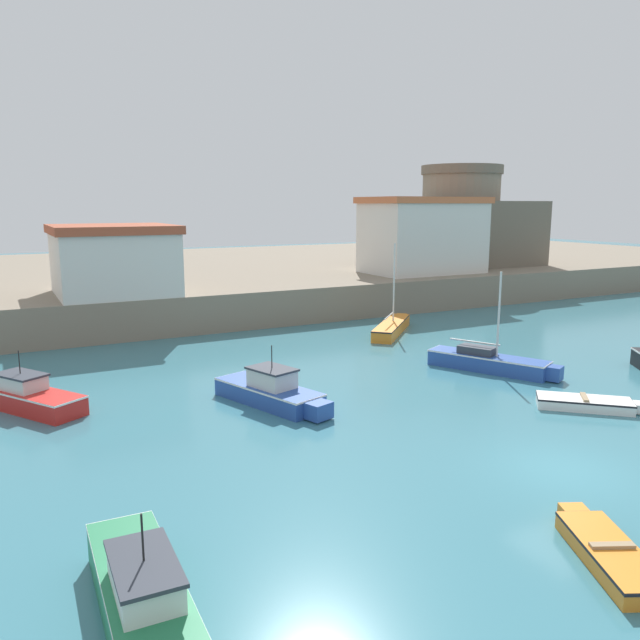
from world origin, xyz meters
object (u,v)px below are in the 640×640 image
Objects in this scene: dinghy_orange_3 at (609,552)px; fortress at (460,226)px; sailboat_blue_2 at (489,361)px; harbor_shed_far_end at (422,235)px; dinghy_white_7 at (587,403)px; motorboat_green_1 at (145,604)px; harbor_shed_near_wharf at (114,259)px; sailboat_orange_0 at (392,327)px; motorboat_red_4 at (24,395)px; motorboat_blue_5 at (271,391)px.

dinghy_orange_3 is 46.48m from fortress.
harbor_shed_far_end is (10.17, 18.96, 4.90)m from sailboat_blue_2.
sailboat_blue_2 is 6.02m from dinghy_white_7.
dinghy_orange_3 is (9.50, -2.42, -0.34)m from motorboat_green_1.
motorboat_green_1 is 1.70× the size of dinghy_white_7.
sailboat_blue_2 is at bearing -52.17° from harbor_shed_near_wharf.
dinghy_orange_3 is 1.04× the size of dinghy_white_7.
dinghy_orange_3 is at bearing -113.28° from sailboat_orange_0.
dinghy_orange_3 is at bearing -58.40° from motorboat_red_4.
fortress reaches higher than dinghy_white_7.
harbor_shed_far_end reaches higher than sailboat_orange_0.
harbor_shed_far_end reaches higher than motorboat_blue_5.
motorboat_green_1 is 50.86m from fortress.
motorboat_red_4 is at bearing 155.28° from motorboat_blue_5.
sailboat_orange_0 is 28.17m from motorboat_green_1.
sailboat_blue_2 is (-0.93, -9.49, 0.06)m from sailboat_orange_0.
sailboat_orange_0 is 21.33m from motorboat_red_4.
sailboat_orange_0 is 0.88× the size of motorboat_green_1.
sailboat_blue_2 is at bearing 30.80° from motorboat_green_1.
motorboat_blue_5 is at bearing 149.60° from dinghy_white_7.
motorboat_green_1 is at bearing -164.39° from dinghy_white_7.
motorboat_red_4 is 9.51m from motorboat_blue_5.
motorboat_red_4 is (-19.73, 4.18, 0.05)m from sailboat_blue_2.
sailboat_orange_0 reaches higher than dinghy_white_7.
motorboat_blue_5 is 12.23m from dinghy_white_7.
harbor_shed_far_end is (19.09, 32.36, 5.13)m from dinghy_orange_3.
motorboat_blue_5 is (-11.09, 0.20, 0.07)m from sailboat_blue_2.
dinghy_orange_3 is 20.64m from motorboat_red_4.
sailboat_orange_0 reaches higher than dinghy_orange_3.
motorboat_green_1 is at bearing -149.20° from sailboat_blue_2.
motorboat_red_4 is at bearing -165.58° from sailboat_orange_0.
harbor_shed_near_wharf is at bearing -169.12° from fortress.
fortress is 32.61m from harbor_shed_near_wharf.
sailboat_orange_0 is 1.44× the size of dinghy_orange_3.
dinghy_orange_3 is at bearing -125.95° from fortress.
fortress is at bearing 57.98° from dinghy_white_7.
harbor_shed_near_wharf is at bearing 150.60° from sailboat_orange_0.
harbor_shed_far_end is at bearing -148.01° from fortress.
dinghy_orange_3 is 0.67× the size of motorboat_red_4.
motorboat_green_1 is 29.41m from harbor_shed_near_wharf.
fortress is at bearing 52.81° from sailboat_blue_2.
motorboat_blue_5 is (-2.18, 13.60, 0.29)m from dinghy_orange_3.
motorboat_green_1 is 1.08× the size of motorboat_blue_5.
sailboat_orange_0 is 0.74× the size of harbor_shed_near_wharf.
harbor_shed_near_wharf is at bearing 127.83° from sailboat_blue_2.
dinghy_orange_3 is at bearing -14.30° from motorboat_green_1.
motorboat_red_4 is at bearing 94.95° from motorboat_green_1.
sailboat_orange_0 is 14.13m from harbor_shed_far_end.
sailboat_orange_0 is 9.53m from sailboat_blue_2.
sailboat_orange_0 is at bearing 46.60° from motorboat_green_1.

